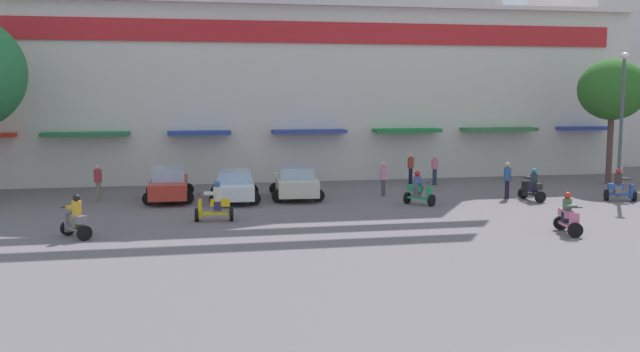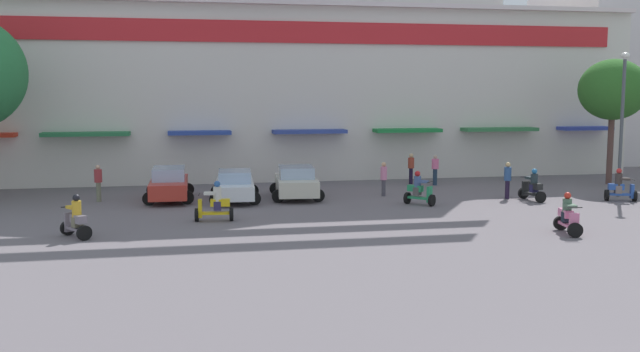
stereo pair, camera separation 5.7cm
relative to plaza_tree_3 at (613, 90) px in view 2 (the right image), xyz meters
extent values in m
plane|color=slate|center=(-16.16, -12.72, -5.12)|extent=(128.00, 128.00, 0.00)
cube|color=silver|center=(-16.16, 9.85, -0.26)|extent=(39.99, 11.15, 9.72)
cube|color=red|center=(-16.16, 4.22, 3.15)|extent=(36.79, 0.12, 1.17)
cube|color=silver|center=(-16.16, 4.18, 4.72)|extent=(39.99, 0.70, 0.24)
cube|color=#277142|center=(-27.81, 3.73, -2.27)|extent=(4.42, 1.10, 0.20)
cube|color=#284195|center=(-22.00, 3.73, -2.27)|extent=(3.33, 1.10, 0.20)
cube|color=#2F4292|center=(-16.01, 3.73, -2.27)|extent=(4.07, 1.10, 0.20)
cube|color=#1C7C38|center=(-10.36, 3.73, -2.27)|extent=(3.82, 1.10, 0.20)
cube|color=#317442|center=(-4.74, 3.73, -2.27)|extent=(4.45, 1.10, 0.20)
cube|color=#2D3E9F|center=(0.76, 3.73, -2.27)|extent=(3.17, 1.10, 0.20)
cube|color=silver|center=(9.96, 12.44, 1.75)|extent=(12.45, 9.66, 13.75)
cylinder|color=brown|center=(0.00, 0.00, -3.20)|extent=(0.32, 0.32, 3.84)
ellipsoid|color=#2D6524|center=(0.00, 0.00, 0.03)|extent=(3.76, 3.34, 3.28)
cube|color=#BB3226|center=(-23.59, -1.14, -4.50)|extent=(1.79, 4.50, 0.70)
cube|color=#99AFCE|center=(-23.59, -1.14, -3.87)|extent=(1.50, 2.27, 0.57)
cylinder|color=black|center=(-24.39, 0.26, -4.82)|extent=(0.60, 0.18, 0.60)
cylinder|color=black|center=(-22.71, 0.22, -4.82)|extent=(0.60, 0.18, 0.60)
cylinder|color=black|center=(-24.46, -2.50, -4.82)|extent=(0.60, 0.18, 0.60)
cylinder|color=black|center=(-22.78, -2.54, -4.82)|extent=(0.60, 0.18, 0.60)
cube|color=white|center=(-20.60, -2.07, -4.53)|extent=(1.99, 4.19, 0.64)
cube|color=#9AB2D2|center=(-20.60, -2.07, -3.95)|extent=(1.61, 2.14, 0.52)
cylinder|color=black|center=(-21.36, -0.75, -4.82)|extent=(0.61, 0.21, 0.60)
cylinder|color=black|center=(-19.66, -0.87, -4.82)|extent=(0.61, 0.21, 0.60)
cylinder|color=black|center=(-21.54, -3.27, -4.82)|extent=(0.61, 0.21, 0.60)
cylinder|color=black|center=(-19.85, -3.39, -4.82)|extent=(0.61, 0.21, 0.60)
cube|color=beige|center=(-17.67, -1.74, -4.49)|extent=(2.17, 4.09, 0.73)
cube|color=#9BAFC7|center=(-17.67, -1.74, -3.86)|extent=(1.74, 2.10, 0.53)
cylinder|color=black|center=(-18.48, -0.44, -4.82)|extent=(0.61, 0.22, 0.60)
cylinder|color=black|center=(-16.65, -0.60, -4.82)|extent=(0.61, 0.22, 0.60)
cylinder|color=black|center=(-18.69, -2.88, -4.82)|extent=(0.61, 0.22, 0.60)
cylinder|color=black|center=(-16.86, -3.04, -4.82)|extent=(0.61, 0.22, 0.60)
cylinder|color=black|center=(-2.49, -5.78, -4.86)|extent=(0.33, 0.54, 0.52)
cylinder|color=black|center=(-3.62, -5.32, -4.86)|extent=(0.33, 0.54, 0.52)
cube|color=#264DA3|center=(-3.06, -5.55, -4.80)|extent=(1.10, 0.66, 0.10)
cube|color=#264DA3|center=(-3.26, -5.47, -4.46)|extent=(0.74, 0.53, 0.28)
cube|color=#264DA3|center=(-2.61, -5.73, -4.65)|extent=(0.25, 0.35, 0.65)
cylinder|color=black|center=(-2.58, -5.74, -4.12)|extent=(0.23, 0.50, 0.04)
cube|color=slate|center=(-3.17, -5.51, -4.58)|extent=(0.38, 0.40, 0.36)
cylinder|color=#3A312E|center=(-3.17, -5.51, -4.11)|extent=(0.42, 0.42, 0.57)
sphere|color=red|center=(-3.17, -5.51, -3.72)|extent=(0.25, 0.25, 0.25)
cube|color=#3A312E|center=(-2.92, -5.61, -4.08)|extent=(0.54, 0.48, 0.10)
cylinder|color=black|center=(-7.12, -3.97, -4.86)|extent=(0.53, 0.21, 0.52)
cylinder|color=black|center=(-6.95, -5.29, -4.86)|extent=(0.53, 0.21, 0.52)
cube|color=black|center=(-7.03, -4.63, -4.80)|extent=(0.43, 1.20, 0.10)
cube|color=black|center=(-7.00, -4.87, -4.40)|extent=(0.39, 0.78, 0.28)
cube|color=black|center=(-7.10, -4.10, -4.62)|extent=(0.34, 0.18, 0.70)
cylinder|color=black|center=(-7.11, -4.08, -4.06)|extent=(0.52, 0.10, 0.04)
cube|color=#211E41|center=(-7.02, -4.76, -4.52)|extent=(0.35, 0.32, 0.36)
cylinder|color=#232F33|center=(-7.02, -4.76, -4.09)|extent=(0.36, 0.36, 0.51)
sphere|color=#2369A2|center=(-7.02, -4.76, -3.73)|extent=(0.25, 0.25, 0.25)
cube|color=#232F33|center=(-7.06, -4.47, -4.07)|extent=(0.39, 0.48, 0.10)
cylinder|color=black|center=(-27.03, -8.68, -4.86)|extent=(0.51, 0.40, 0.52)
cylinder|color=black|center=(-26.33, -9.73, -4.86)|extent=(0.51, 0.40, 0.52)
cube|color=gray|center=(-26.68, -9.20, -4.80)|extent=(0.84, 1.08, 0.10)
cube|color=gray|center=(-26.56, -9.39, -4.42)|extent=(0.64, 0.76, 0.28)
cube|color=gray|center=(-26.96, -8.78, -4.63)|extent=(0.34, 0.29, 0.68)
cylinder|color=black|center=(-26.97, -8.76, -4.08)|extent=(0.45, 0.32, 0.04)
cube|color=#6E6951|center=(-26.61, -9.31, -4.54)|extent=(0.42, 0.41, 0.36)
cylinder|color=gold|center=(-26.61, -9.31, -4.08)|extent=(0.44, 0.44, 0.56)
sphere|color=black|center=(-26.61, -9.31, -3.70)|extent=(0.25, 0.25, 0.25)
cube|color=gold|center=(-26.76, -9.08, -4.06)|extent=(0.53, 0.55, 0.10)
cylinder|color=black|center=(-9.63, -12.60, -4.86)|extent=(0.54, 0.22, 0.52)
cylinder|color=black|center=(-9.41, -11.27, -4.86)|extent=(0.54, 0.22, 0.52)
cube|color=#D16B96|center=(-9.52, -11.93, -4.80)|extent=(0.47, 1.21, 0.10)
cube|color=#D16B96|center=(-9.48, -11.70, -4.41)|extent=(0.42, 0.79, 0.28)
cube|color=#D16B96|center=(-9.60, -12.47, -4.62)|extent=(0.34, 0.19, 0.69)
cylinder|color=black|center=(-9.61, -12.49, -4.07)|extent=(0.52, 0.12, 0.04)
cube|color=#18222D|center=(-9.50, -11.80, -4.53)|extent=(0.36, 0.33, 0.36)
cylinder|color=#4E6B55|center=(-9.50, -11.80, -4.11)|extent=(0.37, 0.37, 0.49)
sphere|color=red|center=(-9.50, -11.80, -3.76)|extent=(0.25, 0.25, 0.25)
cube|color=#4E6B55|center=(-9.54, -12.09, -4.09)|extent=(0.41, 0.49, 0.10)
cylinder|color=black|center=(-12.15, -5.21, -4.86)|extent=(0.47, 0.46, 0.52)
cylinder|color=black|center=(-13.00, -4.34, -4.86)|extent=(0.47, 0.46, 0.52)
cube|color=#238A53|center=(-12.58, -4.77, -4.80)|extent=(0.94, 0.96, 0.10)
cube|color=#238A53|center=(-12.73, -4.62, -4.38)|extent=(0.69, 0.70, 0.28)
cube|color=#238A53|center=(-12.24, -5.12, -4.60)|extent=(0.33, 0.32, 0.72)
cylinder|color=black|center=(-12.22, -5.14, -4.04)|extent=(0.40, 0.39, 0.04)
cube|color=#504B4A|center=(-12.66, -4.69, -4.50)|extent=(0.42, 0.42, 0.36)
cylinder|color=#435A8A|center=(-12.66, -4.69, -4.08)|extent=(0.45, 0.45, 0.49)
sphere|color=red|center=(-12.66, -4.69, -3.72)|extent=(0.25, 0.25, 0.25)
cube|color=#435A8A|center=(-12.47, -4.88, -4.05)|extent=(0.55, 0.55, 0.10)
cylinder|color=black|center=(-22.47, -6.90, -4.86)|extent=(0.20, 0.53, 0.52)
cylinder|color=black|center=(-21.13, -7.04, -4.86)|extent=(0.20, 0.53, 0.52)
cube|color=yellow|center=(-21.80, -6.97, -4.80)|extent=(1.21, 0.40, 0.10)
cube|color=yellow|center=(-21.56, -7.00, -4.39)|extent=(0.78, 0.38, 0.28)
cube|color=yellow|center=(-22.34, -6.92, -4.60)|extent=(0.17, 0.33, 0.72)
cylinder|color=black|center=(-22.36, -6.91, -4.05)|extent=(0.09, 0.52, 0.04)
cube|color=#2F294F|center=(-21.67, -6.99, -4.51)|extent=(0.31, 0.35, 0.36)
cylinder|color=beige|center=(-21.67, -6.99, -4.04)|extent=(0.35, 0.35, 0.57)
sphere|color=#29599D|center=(-21.67, -6.99, -3.65)|extent=(0.25, 0.25, 0.25)
cube|color=beige|center=(-21.96, -6.95, -4.01)|extent=(0.47, 0.38, 0.10)
cylinder|color=#213347|center=(-9.54, 1.39, -4.67)|extent=(0.32, 0.32, 0.89)
cylinder|color=pink|center=(-9.54, 1.39, -3.96)|extent=(0.52, 0.52, 0.53)
sphere|color=tan|center=(-9.54, 1.39, -3.59)|extent=(0.20, 0.20, 0.20)
cylinder|color=black|center=(-10.68, 2.07, -4.68)|extent=(0.28, 0.28, 0.88)
cylinder|color=#993927|center=(-10.68, 2.07, -3.95)|extent=(0.44, 0.44, 0.57)
sphere|color=tan|center=(-10.68, 2.07, -3.55)|extent=(0.24, 0.24, 0.24)
cylinder|color=#46434C|center=(-13.39, -1.87, -4.72)|extent=(0.21, 0.21, 0.80)
cylinder|color=pink|center=(-13.39, -1.87, -4.01)|extent=(0.34, 0.34, 0.64)
sphere|color=tan|center=(-13.39, -1.87, -3.58)|extent=(0.22, 0.22, 0.22)
cylinder|color=#22172F|center=(-7.90, -3.86, -4.69)|extent=(0.21, 0.21, 0.87)
cylinder|color=#2D4F82|center=(-7.90, -3.86, -3.93)|extent=(0.34, 0.34, 0.63)
sphere|color=tan|center=(-7.90, -3.86, -3.50)|extent=(0.24, 0.24, 0.24)
cylinder|color=#6D6F57|center=(-26.77, -0.98, -4.67)|extent=(0.31, 0.31, 0.90)
cylinder|color=#9B3033|center=(-26.77, -0.98, -3.92)|extent=(0.50, 0.50, 0.60)
sphere|color=tan|center=(-26.77, -0.98, -3.52)|extent=(0.21, 0.21, 0.21)
cylinder|color=#474C51|center=(-2.28, -4.23, -1.83)|extent=(0.16, 0.16, 6.57)
ellipsoid|color=silver|center=(-2.28, -4.23, 1.63)|extent=(0.40, 0.40, 0.28)
camera|label=1|loc=(-23.14, -34.50, -0.03)|focal=39.62mm
camera|label=2|loc=(-23.09, -34.51, -0.03)|focal=39.62mm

